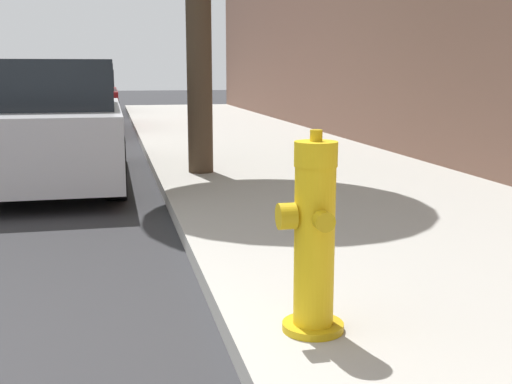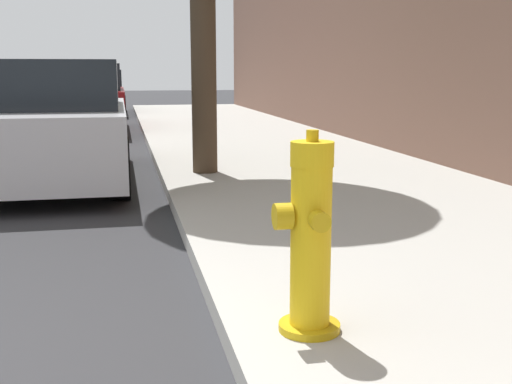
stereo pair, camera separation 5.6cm
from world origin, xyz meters
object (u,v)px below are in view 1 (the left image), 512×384
at_px(fire_hydrant, 313,240).
at_px(parked_car_near, 41,125).
at_px(parked_car_far, 87,93).
at_px(parked_car_mid, 74,99).

distance_m(fire_hydrant, parked_car_near, 5.36).
bearing_deg(parked_car_far, parked_car_mid, -90.64).
bearing_deg(parked_car_far, parked_car_near, -90.58).
relative_size(fire_hydrant, parked_car_near, 0.23).
bearing_deg(parked_car_mid, parked_car_near, -90.52).
xyz_separation_m(parked_car_mid, parked_car_far, (0.06, 5.72, -0.07)).
height_order(fire_hydrant, parked_car_mid, parked_car_mid).
height_order(parked_car_mid, parked_car_far, parked_car_mid).
relative_size(parked_car_mid, parked_car_far, 0.92).
xyz_separation_m(fire_hydrant, parked_car_near, (-1.65, 5.10, 0.13)).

